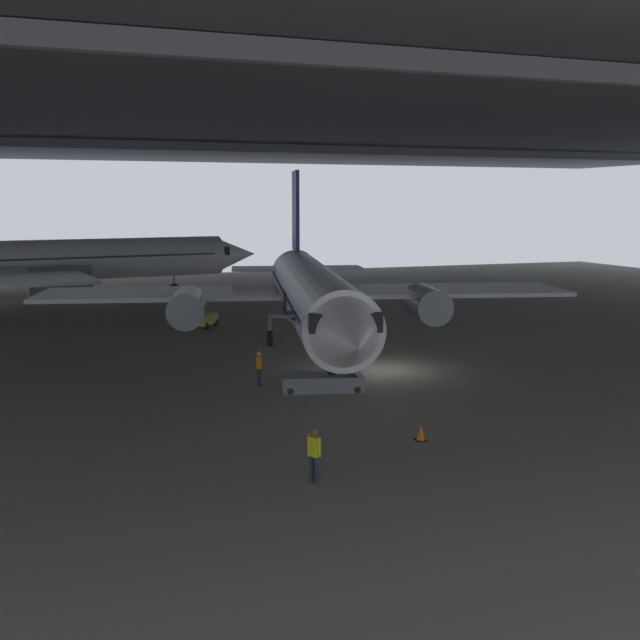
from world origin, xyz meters
The scene contains 9 objects.
ground_plane centered at (0.00, 0.00, 0.00)m, with size 110.00×110.00×0.00m, color gray.
hangar_structure centered at (-0.04, 13.75, 13.74)m, with size 121.00×99.00×14.36m.
airplane_main centered at (-1.74, 5.94, 3.25)m, with size 31.68×32.25×10.36m.
boarding_stairs centered at (-4.33, -2.77, 0.71)m, with size 4.19×2.29×4.43m.
crew_worker_near_nose centered at (-8.37, -13.47, 0.96)m, with size 0.34×0.52×1.68m.
crew_worker_by_stairs centered at (-6.67, -0.96, 0.89)m, with size 0.28×0.54×1.58m.
airplane_distant centered at (-13.97, 34.86, 3.34)m, with size 34.41×33.48×10.87m.
traffic_cone_orange centered at (-3.49, -10.84, 0.29)m, with size 0.36×0.36×0.60m.
baggage_tug centered at (-5.86, 16.16, 0.53)m, with size 2.26×2.49×0.90m.
Camera 1 is at (-15.53, -34.08, 8.29)m, focal length 43.14 mm.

